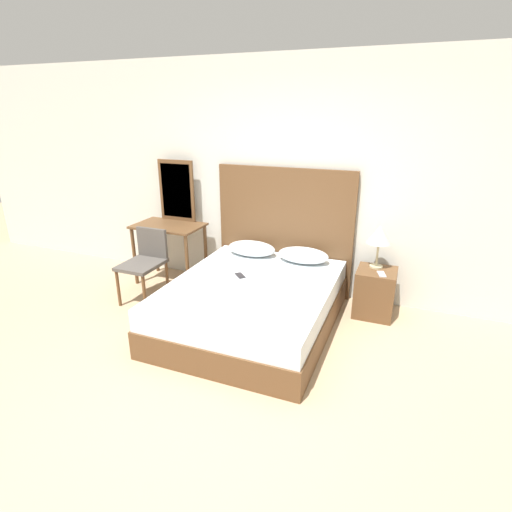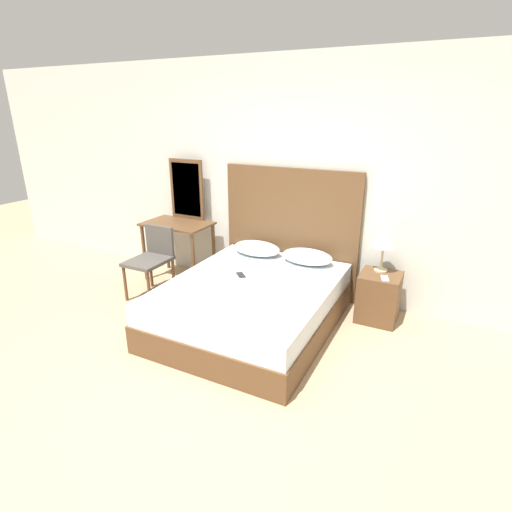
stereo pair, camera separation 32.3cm
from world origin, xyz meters
The scene contains 13 objects.
ground_plane centered at (0.00, 0.00, 0.00)m, with size 16.00×16.00×0.00m, color tan.
wall_back centered at (0.00, 2.29, 1.35)m, with size 10.00×0.06×2.70m.
bed centered at (-0.12, 1.22, 0.24)m, with size 1.58×1.94×0.49m.
headboard centered at (-0.12, 2.22, 0.75)m, with size 1.66×0.05×1.50m.
pillow_left centered at (-0.44, 1.97, 0.57)m, with size 0.58×0.35×0.16m.
pillow_right centered at (0.19, 1.97, 0.57)m, with size 0.58×0.35×0.16m.
phone_on_bed centered at (-0.31, 1.33, 0.49)m, with size 0.16×0.16×0.01m.
nightstand centered at (1.01, 1.95, 0.26)m, with size 0.41×0.41×0.52m.
table_lamp centered at (0.99, 2.03, 0.88)m, with size 0.26×0.26×0.47m.
phone_on_nightstand centered at (1.06, 1.84, 0.52)m, with size 0.11×0.16×0.01m.
vanity_desk centered at (-1.54, 1.90, 0.63)m, with size 0.85×0.54×0.77m.
vanity_mirror centered at (-1.54, 2.14, 1.15)m, with size 0.49×0.03×0.77m.
chair centered at (-1.53, 1.38, 0.48)m, with size 0.42×0.51×0.82m.
Camera 2 is at (1.57, -2.03, 2.12)m, focal length 28.00 mm.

